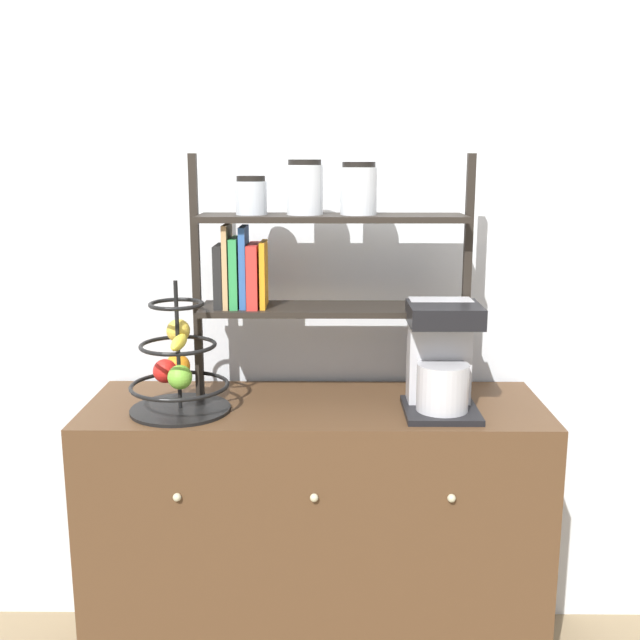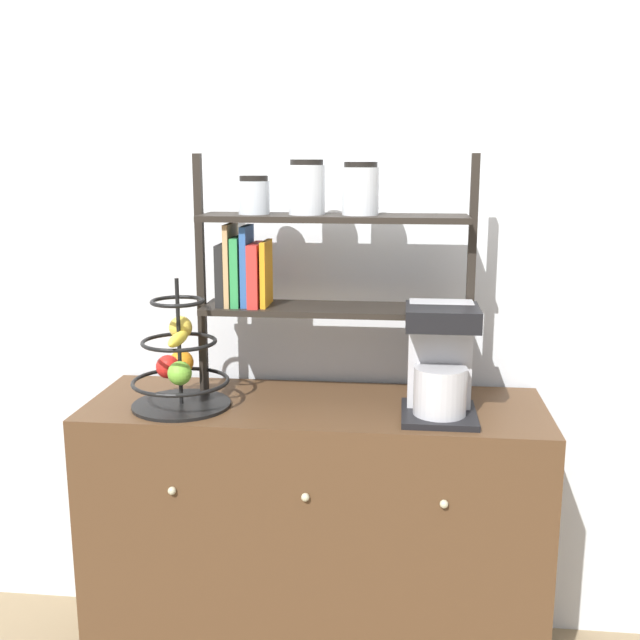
{
  "view_description": "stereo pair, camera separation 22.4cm",
  "coord_description": "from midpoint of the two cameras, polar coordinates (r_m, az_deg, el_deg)",
  "views": [
    {
      "loc": [
        0.03,
        -1.95,
        1.62
      ],
      "look_at": [
        0.01,
        0.24,
        1.15
      ],
      "focal_mm": 42.0,
      "sensor_mm": 36.0,
      "label": 1
    },
    {
      "loc": [
        0.26,
        -1.94,
        1.62
      ],
      "look_at": [
        0.01,
        0.24,
        1.15
      ],
      "focal_mm": 42.0,
      "sensor_mm": 36.0,
      "label": 2
    }
  ],
  "objects": [
    {
      "name": "coffee_maker",
      "position": [
        2.21,
        12.03,
        -3.13
      ],
      "size": [
        0.22,
        0.24,
        0.33
      ],
      "color": "black",
      "rests_on": "sideboard"
    },
    {
      "name": "shelf_hutch",
      "position": [
        2.26,
        1.62,
        5.74
      ],
      "size": [
        0.85,
        0.2,
        0.75
      ],
      "color": "black",
      "rests_on": "sideboard"
    },
    {
      "name": "wall_back",
      "position": [
        2.49,
        2.96,
        4.67
      ],
      "size": [
        7.0,
        0.05,
        2.6
      ],
      "primitive_type": "cube",
      "color": "silver",
      "rests_on": "ground_plane"
    },
    {
      "name": "fruit_stand",
      "position": [
        2.27,
        -7.93,
        -3.5
      ],
      "size": [
        0.3,
        0.3,
        0.39
      ],
      "color": "black",
      "rests_on": "sideboard"
    },
    {
      "name": "sideboard",
      "position": [
        2.48,
        2.33,
        -16.19
      ],
      "size": [
        1.4,
        0.49,
        0.89
      ],
      "color": "#4C331E",
      "rests_on": "ground_plane"
    }
  ]
}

